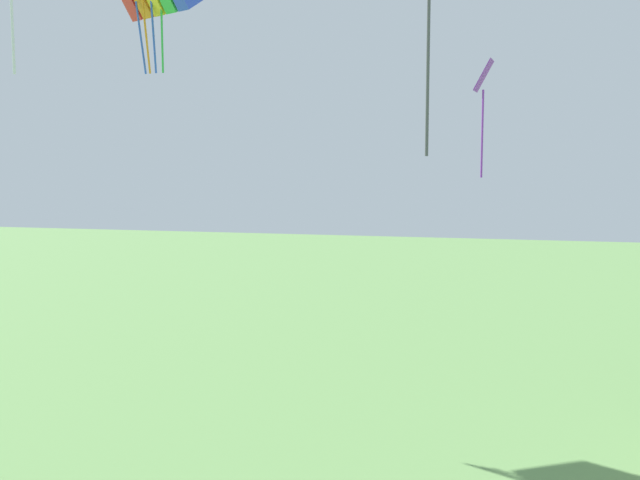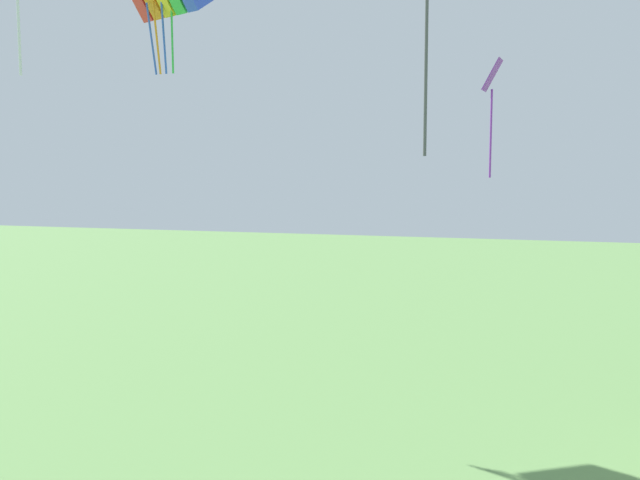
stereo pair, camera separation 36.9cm
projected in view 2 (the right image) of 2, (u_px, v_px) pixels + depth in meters
name	position (u px, v px, depth m)	size (l,w,h in m)	color
kite_purple_streamer	(492.00, 95.00, 17.05)	(0.48, 0.65, 2.82)	purple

